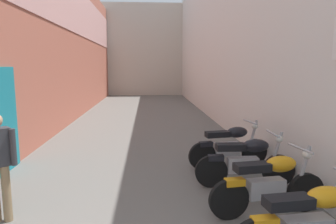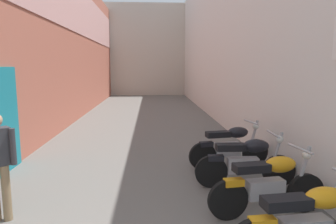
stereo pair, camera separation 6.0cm
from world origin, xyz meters
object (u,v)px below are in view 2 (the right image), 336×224
(motorcycle_second, at_px, (309,223))
(motorcycle_fifth, at_px, (230,145))
(motorcycle_third, at_px, (269,183))
(motorcycle_fourth, at_px, (246,161))

(motorcycle_second, bearing_deg, motorcycle_fifth, 90.00)
(motorcycle_third, bearing_deg, motorcycle_fourth, 89.99)
(motorcycle_second, xyz_separation_m, motorcycle_third, (-0.00, 1.15, 0.00))
(motorcycle_second, distance_m, motorcycle_fourth, 2.24)
(motorcycle_third, bearing_deg, motorcycle_second, -90.00)
(motorcycle_second, relative_size, motorcycle_fourth, 1.00)
(motorcycle_second, xyz_separation_m, motorcycle_fourth, (0.00, 2.24, 0.00))
(motorcycle_second, relative_size, motorcycle_fifth, 1.01)
(motorcycle_third, height_order, motorcycle_fourth, same)
(motorcycle_second, xyz_separation_m, motorcycle_fifth, (-0.00, 3.36, 0.00))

